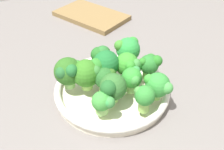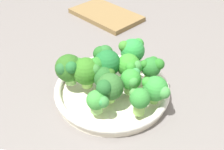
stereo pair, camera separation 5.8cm
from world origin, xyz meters
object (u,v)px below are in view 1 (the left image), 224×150
(broccoli_floret_0, at_px, (132,79))
(cutting_board, at_px, (91,16))
(broccoli_floret_5, at_px, (103,102))
(broccoli_floret_9, at_px, (68,72))
(broccoli_floret_7, at_px, (150,64))
(broccoli_floret_10, at_px, (158,85))
(broccoli_floret_3, at_px, (128,49))
(broccoli_floret_11, at_px, (106,78))
(broccoli_floret_4, at_px, (144,96))
(broccoli_floret_8, at_px, (112,87))
(bowl, at_px, (112,90))
(broccoli_floret_6, at_px, (128,65))
(broccoli_floret_2, at_px, (87,72))
(broccoli_floret_1, at_px, (105,61))

(broccoli_floret_0, bearing_deg, cutting_board, 174.81)
(broccoli_floret_5, bearing_deg, broccoli_floret_9, -156.13)
(broccoli_floret_7, distance_m, broccoli_floret_10, 0.07)
(broccoli_floret_3, bearing_deg, broccoli_floret_10, 2.77)
(broccoli_floret_5, xyz_separation_m, broccoli_floret_7, (-0.07, 0.14, 0.01))
(broccoli_floret_5, bearing_deg, broccoli_floret_7, 116.92)
(broccoli_floret_11, bearing_deg, broccoli_floret_4, 31.49)
(broccoli_floret_8, xyz_separation_m, broccoli_floret_10, (0.03, 0.09, -0.00))
(broccoli_floret_11, distance_m, cutting_board, 0.44)
(bowl, bearing_deg, broccoli_floret_6, 103.48)
(broccoli_floret_2, distance_m, broccoli_floret_6, 0.10)
(broccoli_floret_7, relative_size, broccoli_floret_8, 0.94)
(broccoli_floret_7, bearing_deg, broccoli_floret_11, -85.95)
(cutting_board, bearing_deg, broccoli_floret_10, -0.13)
(broccoli_floret_5, relative_size, broccoli_floret_7, 0.79)
(broccoli_floret_1, relative_size, broccoli_floret_2, 1.05)
(broccoli_floret_6, relative_size, broccoli_floret_8, 1.00)
(broccoli_floret_9, bearing_deg, broccoli_floret_6, 82.20)
(broccoli_floret_1, xyz_separation_m, broccoli_floret_9, (0.00, -0.09, -0.01))
(bowl, xyz_separation_m, broccoli_floret_4, (0.09, 0.03, 0.05))
(broccoli_floret_3, distance_m, broccoli_floret_8, 0.15)
(broccoli_floret_6, xyz_separation_m, broccoli_floret_11, (0.02, -0.06, -0.01))
(broccoli_floret_0, bearing_deg, broccoli_floret_3, 162.12)
(broccoli_floret_1, bearing_deg, broccoli_floret_3, 117.24)
(broccoli_floret_0, relative_size, broccoli_floret_10, 0.92)
(broccoli_floret_11, bearing_deg, broccoli_floret_7, 94.05)
(broccoli_floret_1, bearing_deg, broccoli_floret_5, -21.05)
(broccoli_floret_6, bearing_deg, broccoli_floret_5, -47.26)
(broccoli_floret_0, xyz_separation_m, broccoli_floret_8, (0.02, -0.05, 0.01))
(broccoli_floret_9, bearing_deg, broccoli_floret_8, 43.60)
(broccoli_floret_4, relative_size, broccoli_floret_7, 0.95)
(broccoli_floret_6, bearing_deg, broccoli_floret_1, -111.97)
(broccoli_floret_1, distance_m, broccoli_floret_4, 0.13)
(broccoli_floret_5, distance_m, broccoli_floret_6, 0.12)
(broccoli_floret_0, relative_size, broccoli_floret_11, 0.99)
(broccoli_floret_0, relative_size, broccoli_floret_5, 1.15)
(bowl, bearing_deg, broccoli_floret_7, 88.06)
(broccoli_floret_10, bearing_deg, broccoli_floret_1, -142.38)
(bowl, relative_size, broccoli_floret_4, 4.43)
(broccoli_floret_1, height_order, cutting_board, broccoli_floret_1)
(broccoli_floret_6, xyz_separation_m, broccoli_floret_7, (0.01, 0.05, -0.00))
(broccoli_floret_3, bearing_deg, broccoli_floret_8, -35.77)
(broccoli_floret_3, relative_size, broccoli_floret_6, 1.08)
(broccoli_floret_5, bearing_deg, broccoli_floret_11, 155.91)
(bowl, relative_size, cutting_board, 1.07)
(cutting_board, bearing_deg, broccoli_floret_8, -11.39)
(broccoli_floret_7, xyz_separation_m, broccoli_floret_10, (0.07, -0.02, -0.00))
(cutting_board, bearing_deg, broccoli_floret_4, -4.80)
(broccoli_floret_4, distance_m, broccoli_floret_8, 0.07)
(broccoli_floret_7, bearing_deg, broccoli_floret_3, -161.58)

